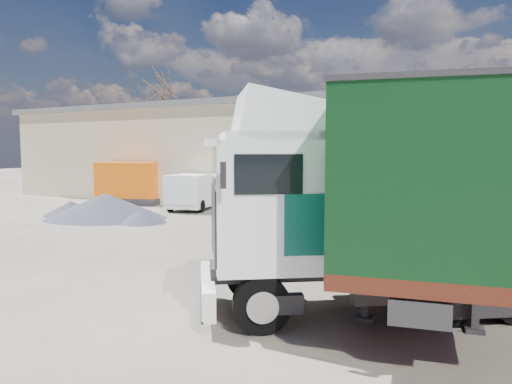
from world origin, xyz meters
The scene contains 8 objects.
ground centered at (0.00, 0.00, 0.00)m, with size 120.00×120.00×0.00m, color #2C2923.
warehouse centered at (-6.00, 16.00, 2.66)m, with size 30.60×12.60×5.42m.
bare_tree centered at (-18.00, 20.00, 7.92)m, with size 4.00×4.00×9.60m.
tractor_unit centered at (4.11, -1.72, 1.63)m, with size 5.85×5.15×3.88m.
box_trailer centered at (5.11, 2.12, 2.33)m, with size 4.80×11.77×3.83m.
panel_van centered at (-6.95, 9.49, 0.87)m, with size 2.70×4.43×1.69m.
orange_skip centered at (-11.43, 9.80, 0.96)m, with size 4.00×3.15×2.19m.
gravel_heap centered at (-8.25, 4.89, 0.49)m, with size 7.10×6.78×1.06m.
Camera 1 is at (7.59, -9.76, 2.91)m, focal length 35.00 mm.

